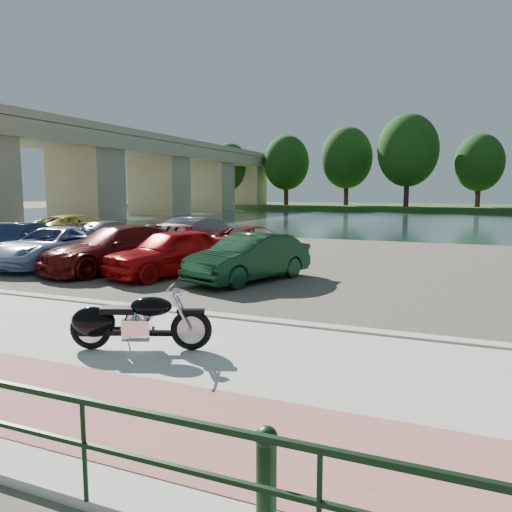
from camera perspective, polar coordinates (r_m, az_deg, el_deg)
The scene contains 20 objects.
ground at distance 8.91m, azimuth -11.20°, elevation -10.17°, with size 200.00×200.00×0.00m, color #595447.
promenade at distance 8.14m, azimuth -15.24°, elevation -11.66°, with size 60.00×6.00×0.10m, color beige.
pink_path at distance 7.08m, azimuth -22.99°, elevation -14.46°, with size 60.00×2.00×0.01m, color #995856.
kerb at distance 10.54m, azimuth -5.08°, elevation -6.91°, with size 60.00×0.30×0.14m, color beige.
parking_lot at distance 18.83m, azimuth 7.86°, elevation -0.76°, with size 60.00×18.00×0.04m, color #3E3832.
river at distance 47.33m, azimuth 17.07°, elevation 3.84°, with size 120.00×40.00×0.00m, color #182B29.
far_bank at distance 79.19m, azimuth 19.49°, elevation 5.26°, with size 120.00×24.00×0.60m, color #244A1A.
bridge at distance 58.24m, azimuth -11.60°, elevation 10.05°, with size 7.00×56.00×8.55m.
far_trees at distance 72.96m, azimuth 22.91°, elevation 10.61°, with size 70.25×10.68×12.52m.
motorcycle at distance 8.44m, azimuth -14.49°, elevation -7.31°, with size 2.23×1.11×1.05m.
car_1 at distance 21.16m, azimuth -26.03°, elevation 1.43°, with size 1.50×4.29×1.41m, color #14203F.
car_2 at distance 18.98m, azimuth -22.02°, elevation 1.00°, with size 2.30×5.00×1.39m, color #8594C2.
car_3 at distance 17.14m, azimuth -15.66°, elevation 0.82°, with size 2.10×5.16×1.50m, color #5C0F0D.
car_4 at distance 15.81m, azimuth -9.63°, elevation 0.44°, with size 1.76×4.37×1.49m, color red.
car_5 at distance 14.65m, azimuth -0.79°, elevation -0.20°, with size 1.47×4.21×1.39m, color #0D311B.
car_6 at distance 27.14m, azimuth -19.64°, elevation 2.96°, with size 2.43×5.27×1.47m, color gold.
car_7 at distance 25.18m, azimuth -16.07°, elevation 2.53°, with size 1.73×4.26×1.24m, color gray.
car_8 at distance 23.99m, azimuth -10.47°, elevation 2.50°, with size 1.50×3.73×1.27m, color black.
car_9 at distance 22.00m, azimuth -6.27°, elevation 2.47°, with size 1.60×4.59×1.51m, color #58586A.
car_10 at distance 20.96m, azimuth -0.31°, elevation 1.86°, with size 2.02×4.38×1.22m, color maroon.
Camera 1 is at (4.81, -7.01, 2.67)m, focal length 35.00 mm.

